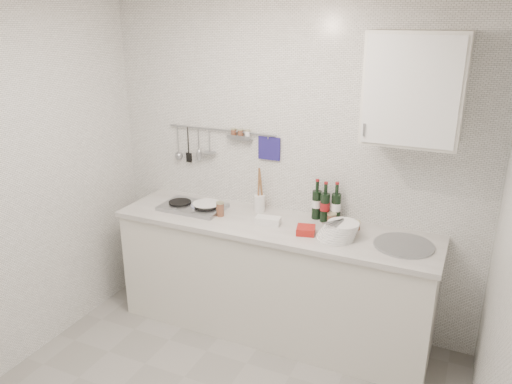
# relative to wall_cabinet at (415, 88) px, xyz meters

# --- Properties ---
(back_wall) EXTENTS (3.00, 0.02, 2.50)m
(back_wall) POSITION_rel_wall_cabinet_xyz_m (-0.90, 0.18, -0.70)
(back_wall) COLOR silver
(back_wall) RESTS_ON floor
(wall_right) EXTENTS (0.02, 2.80, 2.50)m
(wall_right) POSITION_rel_wall_cabinet_xyz_m (0.60, -1.22, -0.70)
(wall_right) COLOR silver
(wall_right) RESTS_ON floor
(counter) EXTENTS (2.44, 0.64, 0.96)m
(counter) POSITION_rel_wall_cabinet_xyz_m (-0.89, -0.12, -1.52)
(counter) COLOR silver
(counter) RESTS_ON floor
(wall_rail) EXTENTS (0.98, 0.09, 0.34)m
(wall_rail) POSITION_rel_wall_cabinet_xyz_m (-1.50, 0.15, -0.52)
(wall_rail) COLOR #93969B
(wall_rail) RESTS_ON back_wall
(wall_cabinet) EXTENTS (0.60, 0.38, 0.70)m
(wall_cabinet) POSITION_rel_wall_cabinet_xyz_m (0.00, 0.00, 0.00)
(wall_cabinet) COLOR silver
(wall_cabinet) RESTS_ON back_wall
(plate_stack_hob) EXTENTS (0.25, 0.25, 0.04)m
(plate_stack_hob) POSITION_rel_wall_cabinet_xyz_m (-1.51, -0.07, -1.01)
(plate_stack_hob) COLOR #4C58AC
(plate_stack_hob) RESTS_ON counter
(plate_stack_sink) EXTENTS (0.29, 0.27, 0.12)m
(plate_stack_sink) POSITION_rel_wall_cabinet_xyz_m (-0.39, -0.18, -0.97)
(plate_stack_sink) COLOR white
(plate_stack_sink) RESTS_ON counter
(wine_bottles) EXTENTS (0.23, 0.10, 0.31)m
(wine_bottles) POSITION_rel_wall_cabinet_xyz_m (-0.56, 0.09, -0.87)
(wine_bottles) COLOR black
(wine_bottles) RESTS_ON counter
(butter_dish) EXTENTS (0.19, 0.12, 0.05)m
(butter_dish) POSITION_rel_wall_cabinet_xyz_m (-0.93, -0.15, -1.00)
(butter_dish) COLOR white
(butter_dish) RESTS_ON counter
(strawberry_punnet) EXTENTS (0.15, 0.15, 0.05)m
(strawberry_punnet) POSITION_rel_wall_cabinet_xyz_m (-0.62, -0.20, -1.00)
(strawberry_punnet) COLOR red
(strawberry_punnet) RESTS_ON counter
(utensil_crock) EXTENTS (0.09, 0.09, 0.36)m
(utensil_crock) POSITION_rel_wall_cabinet_xyz_m (-1.09, 0.06, -0.94)
(utensil_crock) COLOR white
(utensil_crock) RESTS_ON counter
(jar_a) EXTENTS (0.06, 0.06, 0.09)m
(jar_a) POSITION_rel_wall_cabinet_xyz_m (-1.10, 0.12, -0.99)
(jar_a) COLOR brown
(jar_a) RESTS_ON counter
(jar_b) EXTENTS (0.06, 0.06, 0.07)m
(jar_b) POSITION_rel_wall_cabinet_xyz_m (-0.31, 0.02, -1.00)
(jar_b) COLOR brown
(jar_b) RESTS_ON counter
(jar_c) EXTENTS (0.07, 0.07, 0.09)m
(jar_c) POSITION_rel_wall_cabinet_xyz_m (-0.50, 0.03, -0.98)
(jar_c) COLOR brown
(jar_c) RESTS_ON counter
(jar_d) EXTENTS (0.06, 0.06, 0.11)m
(jar_d) POSITION_rel_wall_cabinet_xyz_m (-1.33, -0.16, -0.97)
(jar_d) COLOR brown
(jar_d) RESTS_ON counter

